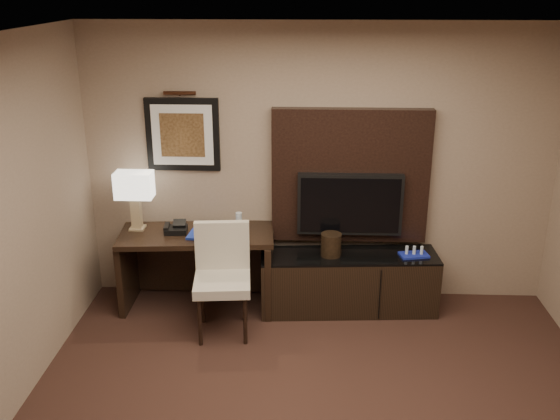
# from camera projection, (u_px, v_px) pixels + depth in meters

# --- Properties ---
(ceiling) EXTENTS (4.50, 5.00, 0.01)m
(ceiling) POSITION_uv_depth(u_px,v_px,m) (332.00, 48.00, 3.18)
(ceiling) COLOR silver
(ceiling) RESTS_ON wall_back
(wall_back) EXTENTS (4.50, 0.01, 2.70)m
(wall_back) POSITION_uv_depth(u_px,v_px,m) (319.00, 166.00, 5.99)
(wall_back) COLOR gray
(wall_back) RESTS_ON floor
(desk) EXTENTS (1.50, 0.73, 0.78)m
(desk) POSITION_uv_depth(u_px,v_px,m) (198.00, 270.00, 6.04)
(desk) COLOR black
(desk) RESTS_ON floor
(credenza) EXTENTS (1.71, 0.58, 0.58)m
(credenza) POSITION_uv_depth(u_px,v_px,m) (348.00, 282.00, 6.02)
(credenza) COLOR black
(credenza) RESTS_ON floor
(tv_wall_panel) EXTENTS (1.50, 0.12, 1.30)m
(tv_wall_panel) POSITION_uv_depth(u_px,v_px,m) (350.00, 176.00, 5.95)
(tv_wall_panel) COLOR black
(tv_wall_panel) RESTS_ON wall_back
(tv) EXTENTS (1.00, 0.08, 0.60)m
(tv) POSITION_uv_depth(u_px,v_px,m) (350.00, 204.00, 5.94)
(tv) COLOR black
(tv) RESTS_ON tv_wall_panel
(artwork) EXTENTS (0.70, 0.04, 0.70)m
(artwork) POSITION_uv_depth(u_px,v_px,m) (183.00, 135.00, 5.92)
(artwork) COLOR black
(artwork) RESTS_ON wall_back
(picture_light) EXTENTS (0.04, 0.04, 0.30)m
(picture_light) POSITION_uv_depth(u_px,v_px,m) (180.00, 93.00, 5.75)
(picture_light) COLOR #3F2114
(picture_light) RESTS_ON wall_back
(desk_chair) EXTENTS (0.54, 0.61, 1.03)m
(desk_chair) POSITION_uv_depth(u_px,v_px,m) (222.00, 282.00, 5.53)
(desk_chair) COLOR beige
(desk_chair) RESTS_ON floor
(table_lamp) EXTENTS (0.35, 0.23, 0.53)m
(table_lamp) POSITION_uv_depth(u_px,v_px,m) (136.00, 203.00, 5.91)
(table_lamp) COLOR tan
(table_lamp) RESTS_ON desk
(desk_phone) EXTENTS (0.22, 0.21, 0.10)m
(desk_phone) POSITION_uv_depth(u_px,v_px,m) (176.00, 227.00, 5.91)
(desk_phone) COLOR black
(desk_phone) RESTS_ON desk
(blue_folder) EXTENTS (0.29, 0.37, 0.02)m
(blue_folder) POSITION_uv_depth(u_px,v_px,m) (204.00, 233.00, 5.88)
(blue_folder) COLOR #182F9F
(blue_folder) RESTS_ON desk
(book) EXTENTS (0.15, 0.06, 0.20)m
(book) POSITION_uv_depth(u_px,v_px,m) (211.00, 225.00, 5.82)
(book) COLOR #AEA789
(book) RESTS_ON desk
(water_bottle) EXTENTS (0.07, 0.07, 0.18)m
(water_bottle) POSITION_uv_depth(u_px,v_px,m) (239.00, 221.00, 5.94)
(water_bottle) COLOR silver
(water_bottle) RESTS_ON desk
(ice_bucket) EXTENTS (0.21, 0.21, 0.22)m
(ice_bucket) POSITION_uv_depth(u_px,v_px,m) (331.00, 245.00, 5.87)
(ice_bucket) COLOR black
(ice_bucket) RESTS_ON credenza
(minibar_tray) EXTENTS (0.29, 0.21, 0.10)m
(minibar_tray) POSITION_uv_depth(u_px,v_px,m) (414.00, 251.00, 5.88)
(minibar_tray) COLOR #172497
(minibar_tray) RESTS_ON credenza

